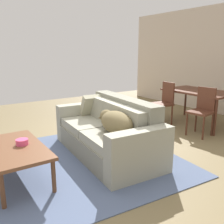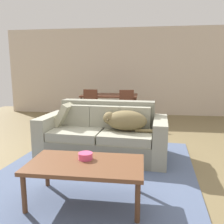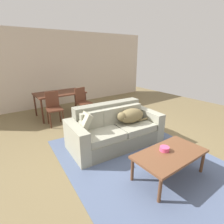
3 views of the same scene
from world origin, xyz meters
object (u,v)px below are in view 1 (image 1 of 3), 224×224
coffee_table (15,150)px  dog_on_left_cushion (116,122)px  bowl_on_coffee_table (22,142)px  dining_table (199,94)px  throw_pillow_by_left_arm (93,105)px  dining_chair_near_right (203,109)px  couch (109,133)px  dining_chair_near_left (164,101)px

coffee_table → dog_on_left_cushion: bearing=76.7°
dog_on_left_cushion → coffee_table: size_ratio=0.66×
bowl_on_coffee_table → dining_table: (-0.28, 3.85, 0.21)m
throw_pillow_by_left_arm → dining_chair_near_right: dining_chair_near_right is taller
dining_table → dog_on_left_cushion: bearing=-77.0°
throw_pillow_by_left_arm → dining_table: 2.45m
couch → dog_on_left_cushion: (0.35, -0.12, 0.28)m
throw_pillow_by_left_arm → dog_on_left_cushion: bearing=-12.5°
dog_on_left_cushion → throw_pillow_by_left_arm: throw_pillow_by_left_arm is taller
throw_pillow_by_left_arm → coffee_table: (0.74, -1.53, -0.25)m
bowl_on_coffee_table → dining_chair_near_right: 3.31m
coffee_table → dining_chair_near_left: dining_chair_near_left is taller
couch → dining_table: size_ratio=1.41×
dining_table → dining_chair_near_right: bearing=-47.6°
coffee_table → throw_pillow_by_left_arm: bearing=115.9°
dog_on_left_cushion → coffee_table: 1.35m
dog_on_left_cushion → dining_table: (-0.61, 2.65, 0.07)m
dining_table → coffee_table: bearing=-85.5°
couch → dining_chair_near_left: (-0.69, 1.89, 0.18)m
couch → bowl_on_coffee_table: couch is taller
throw_pillow_by_left_arm → dining_chair_near_left: bearing=89.7°
dining_table → dining_chair_near_right: size_ratio=1.61×
coffee_table → dining_table: dining_table is taller
couch → coffee_table: couch is taller
dining_chair_near_left → dining_chair_near_right: bearing=11.3°
throw_pillow_by_left_arm → dining_chair_near_left: (0.01, 1.78, -0.13)m
couch → dining_table: (-0.26, 2.53, 0.35)m
throw_pillow_by_left_arm → dining_chair_near_right: bearing=63.4°
coffee_table → couch: bearing=91.9°
dining_table → dining_chair_near_right: dining_chair_near_right is taller
dog_on_left_cushion → dining_chair_near_right: bearing=97.6°
dining_table → dining_chair_near_left: (-0.43, -0.63, -0.17)m
throw_pillow_by_left_arm → bowl_on_coffee_table: throw_pillow_by_left_arm is taller
dining_chair_near_right → coffee_table: bearing=-101.6°
throw_pillow_by_left_arm → dining_chair_near_right: (0.93, 1.87, -0.13)m
coffee_table → dining_table: size_ratio=0.81×
coffee_table → dining_chair_near_right: dining_chair_near_right is taller
dining_chair_near_right → bowl_on_coffee_table: bearing=-102.1°
dining_table → couch: bearing=-84.1°
coffee_table → dining_table: 3.96m
throw_pillow_by_left_arm → bowl_on_coffee_table: size_ratio=2.68×
coffee_table → dining_chair_near_right: size_ratio=1.30×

